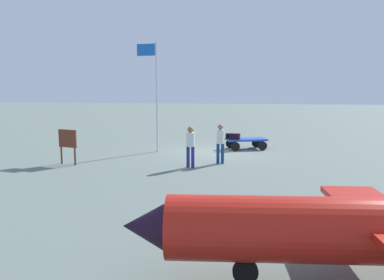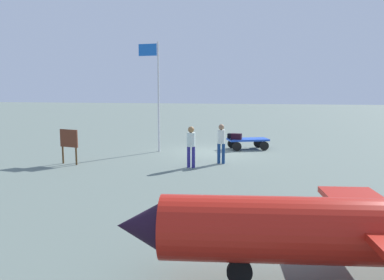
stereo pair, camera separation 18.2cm
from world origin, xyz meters
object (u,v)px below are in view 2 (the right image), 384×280
suitcase_olive (236,136)px  worker_trailing (191,143)px  airplane_near (371,231)px  suitcase_maroon (233,136)px  signboard (69,141)px  worker_lead (221,141)px  luggage_cart (247,141)px  flagpole (156,86)px

suitcase_olive → worker_trailing: worker_trailing is taller
worker_trailing → airplane_near: airplane_near is taller
suitcase_maroon → signboard: size_ratio=0.38×
suitcase_olive → signboard: (6.92, 5.12, 0.27)m
worker_lead → signboard: bearing=11.1°
luggage_cart → worker_trailing: (2.14, 5.33, 0.60)m
suitcase_olive → suitcase_maroon: bearing=-61.5°
worker_trailing → signboard: size_ratio=1.14×
worker_lead → suitcase_olive: bearing=-96.2°
flagpole → signboard: bearing=54.3°
suitcase_maroon → worker_trailing: (1.34, 5.34, 0.33)m
worker_trailing → flagpole: 5.09m
suitcase_olive → worker_trailing: (1.57, 4.92, 0.30)m
worker_lead → worker_trailing: worker_lead is taller
worker_trailing → signboard: bearing=2.2°
luggage_cart → signboard: bearing=36.5°
worker_lead → flagpole: size_ratio=0.31×
worker_lead → worker_trailing: 1.57m
suitcase_olive → airplane_near: (-3.09, 14.08, 0.27)m
suitcase_olive → flagpole: 5.00m
luggage_cart → signboard: 9.33m
suitcase_olive → signboard: 8.61m
worker_lead → signboard: (6.50, 1.28, -0.01)m
worker_lead → signboard: size_ratio=1.14×
airplane_near → suitcase_maroon: bearing=-77.1°
suitcase_maroon → worker_trailing: size_ratio=0.34×
suitcase_olive → worker_lead: (0.42, 3.84, 0.28)m
luggage_cart → airplane_near: size_ratio=0.28×
airplane_near → flagpole: size_ratio=1.47×
suitcase_olive → worker_lead: worker_lead is taller
luggage_cart → suitcase_maroon: bearing=-0.7°
worker_trailing → flagpole: (2.51, -3.75, 2.35)m
luggage_cart → worker_trailing: worker_trailing is taller
suitcase_olive → flagpole: size_ratio=0.10×
airplane_near → worker_lead: bearing=-71.1°
signboard → worker_lead: bearing=-168.9°
suitcase_olive → airplane_near: bearing=102.4°
flagpole → suitcase_olive: bearing=-164.1°
flagpole → signboard: (2.84, 3.96, -2.39)m
worker_trailing → worker_lead: bearing=-136.9°
worker_lead → airplane_near: 10.82m
luggage_cart → airplane_near: 14.72m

